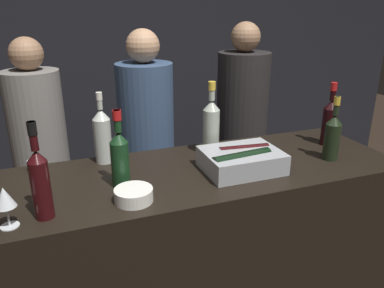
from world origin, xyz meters
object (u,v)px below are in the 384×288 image
person_blond_tee (147,144)px  person_grey_polo (40,147)px  candle_votive (35,165)px  bowl_white (134,195)px  white_wine_bottle (102,135)px  rose_wine_bottle (211,125)px  ice_bin_with_bottles (242,159)px  wine_glass (5,199)px  champagne_bottle (332,135)px  red_wine_bottle_burgundy (120,156)px  red_wine_bottle_black_foil (40,180)px  person_in_hoodie (241,126)px  red_wine_bottle_tall (329,120)px

person_blond_tee → person_grey_polo: bearing=37.7°
candle_votive → person_grey_polo: person_grey_polo is taller
bowl_white → person_blond_tee: size_ratio=0.09×
white_wine_bottle → rose_wine_bottle: bearing=-8.8°
person_grey_polo → candle_votive: bearing=46.9°
ice_bin_with_bottles → candle_votive: 0.96m
candle_votive → person_blond_tee: person_blond_tee is taller
bowl_white → candle_votive: bowl_white is taller
wine_glass → champagne_bottle: 1.47m
ice_bin_with_bottles → red_wine_bottle_burgundy: 0.56m
wine_glass → red_wine_bottle_black_foil: bearing=11.7°
ice_bin_with_bottles → red_wine_bottle_burgundy: bearing=176.7°
rose_wine_bottle → wine_glass: bearing=-157.3°
white_wine_bottle → person_blond_tee: bearing=58.9°
bowl_white → white_wine_bottle: (-0.05, 0.44, 0.11)m
wine_glass → person_in_hoodie: 1.91m
ice_bin_with_bottles → white_wine_bottle: white_wine_bottle is taller
wine_glass → bowl_white: bearing=3.8°
red_wine_bottle_tall → rose_wine_bottle: bearing=172.1°
bowl_white → red_wine_bottle_tall: red_wine_bottle_tall is taller
champagne_bottle → red_wine_bottle_black_foil: 1.35m
candle_votive → red_wine_bottle_black_foil: size_ratio=0.18×
person_in_hoodie → person_grey_polo: bearing=115.7°
red_wine_bottle_burgundy → red_wine_bottle_black_foil: bearing=-152.7°
person_in_hoodie → candle_votive: bearing=147.7°
red_wine_bottle_burgundy → person_blond_tee: (0.32, 0.87, -0.29)m
person_blond_tee → person_grey_polo: (-0.68, 0.27, -0.03)m
red_wine_bottle_burgundy → person_in_hoodie: 1.47m
red_wine_bottle_burgundy → person_in_hoodie: size_ratio=0.20×
red_wine_bottle_black_foil → white_wine_bottle: bearing=58.4°
red_wine_bottle_burgundy → red_wine_bottle_black_foil: size_ratio=0.92×
bowl_white → person_blond_tee: person_blond_tee is taller
red_wine_bottle_black_foil → person_grey_polo: (-0.06, 1.30, -0.33)m
candle_votive → red_wine_bottle_burgundy: (0.35, -0.29, 0.11)m
red_wine_bottle_tall → rose_wine_bottle: (-0.66, 0.09, 0.02)m
red_wine_bottle_black_foil → person_blond_tee: size_ratio=0.22×
ice_bin_with_bottles → candle_votive: (-0.91, 0.33, -0.03)m
rose_wine_bottle → bowl_white: bearing=-143.3°
bowl_white → red_wine_bottle_burgundy: red_wine_bottle_burgundy is taller
person_grey_polo → champagne_bottle: bearing=95.2°
ice_bin_with_bottles → rose_wine_bottle: (-0.06, 0.24, 0.10)m
champagne_bottle → red_wine_bottle_black_foil: (-1.34, -0.09, 0.02)m
wine_glass → person_grey_polo: size_ratio=0.09×
bowl_white → wine_glass: (-0.45, -0.03, 0.08)m
red_wine_bottle_burgundy → bowl_white: bearing=-82.3°
rose_wine_bottle → white_wine_bottle: (-0.53, 0.08, -0.01)m
candle_votive → person_in_hoodie: bearing=25.1°
champagne_bottle → white_wine_bottle: 1.13m
white_wine_bottle → red_wine_bottle_tall: bearing=-8.3°
ice_bin_with_bottles → wine_glass: bearing=-171.2°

